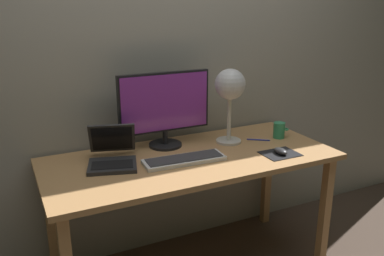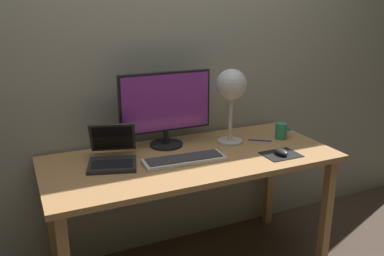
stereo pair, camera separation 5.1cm
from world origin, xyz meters
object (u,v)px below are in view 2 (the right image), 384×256
object	(u,v)px
keyboard_main	(184,159)
laptop	(113,151)
monitor	(166,106)
coffee_mug	(281,131)
mouse	(282,152)
pen	(260,140)
desk_lamp	(231,89)

from	to	relation	value
keyboard_main	laptop	size ratio (longest dim) A/B	1.23
monitor	coffee_mug	bearing A→B (deg)	-13.59
monitor	keyboard_main	xyz separation A→B (m)	(-0.00, -0.27, -0.23)
laptop	keyboard_main	bearing A→B (deg)	-24.71
mouse	pen	size ratio (longest dim) A/B	0.69
coffee_mug	laptop	bearing A→B (deg)	176.94
keyboard_main	mouse	world-z (taller)	mouse
laptop	coffee_mug	world-z (taller)	laptop
coffee_mug	pen	world-z (taller)	coffee_mug
coffee_mug	keyboard_main	bearing A→B (deg)	-171.65
laptop	desk_lamp	xyz separation A→B (m)	(0.72, 0.01, 0.27)
laptop	pen	world-z (taller)	laptop
monitor	desk_lamp	size ratio (longest dim) A/B	1.22
keyboard_main	coffee_mug	size ratio (longest dim) A/B	4.22
keyboard_main	pen	size ratio (longest dim) A/B	3.19
keyboard_main	desk_lamp	xyz separation A→B (m)	(0.37, 0.17, 0.32)
laptop	desk_lamp	size ratio (longest dim) A/B	0.81
monitor	desk_lamp	distance (m)	0.39
keyboard_main	coffee_mug	world-z (taller)	coffee_mug
keyboard_main	mouse	bearing A→B (deg)	-14.59
laptop	coffee_mug	bearing A→B (deg)	-3.06
keyboard_main	laptop	distance (m)	0.38
pen	laptop	bearing A→B (deg)	177.18
laptop	mouse	distance (m)	0.92
laptop	mouse	size ratio (longest dim) A/B	3.78
monitor	laptop	world-z (taller)	monitor
monitor	mouse	world-z (taller)	monitor
desk_lamp	mouse	distance (m)	0.46
laptop	desk_lamp	distance (m)	0.77
desk_lamp	coffee_mug	world-z (taller)	desk_lamp
mouse	coffee_mug	world-z (taller)	coffee_mug
desk_lamp	monitor	bearing A→B (deg)	164.27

